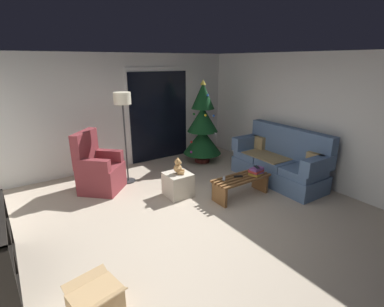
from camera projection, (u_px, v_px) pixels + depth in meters
name	position (u px, v px, depth m)	size (l,w,h in m)	color
ground_plane	(196.00, 224.00, 4.29)	(7.00, 7.00, 0.00)	#B2A38E
wall_back	(118.00, 112.00, 6.30)	(5.72, 0.12, 2.50)	silver
wall_right	(319.00, 121.00, 5.41)	(0.12, 6.00, 2.50)	silver
patio_door_frame	(159.00, 115.00, 6.82)	(1.60, 0.02, 2.20)	silver
patio_door_glass	(159.00, 117.00, 6.82)	(1.50, 0.02, 2.10)	black
couch	(280.00, 162.00, 5.70)	(0.82, 1.95, 1.08)	slate
coffee_table	(241.00, 184.00, 5.06)	(1.10, 0.40, 0.38)	brown
remote_silver	(224.00, 179.00, 4.93)	(0.04, 0.16, 0.02)	#ADADB2
remote_black	(238.00, 176.00, 5.02)	(0.04, 0.16, 0.02)	black
book_stack	(256.00, 171.00, 5.09)	(0.29, 0.24, 0.14)	#B79333
cell_phone	(257.00, 167.00, 5.08)	(0.07, 0.14, 0.01)	black
christmas_tree	(203.00, 127.00, 6.65)	(0.90, 0.90, 1.94)	#4C1E19
armchair	(99.00, 170.00, 5.28)	(0.97, 0.97, 1.13)	maroon
floor_lamp	(123.00, 107.00, 5.31)	(0.32, 0.32, 1.78)	#2D2D30
ottoman	(178.00, 184.00, 5.13)	(0.44, 0.44, 0.43)	beige
teddy_bear_honey	(178.00, 167.00, 5.02)	(0.22, 0.21, 0.29)	tan
cardboard_box_open_near_shelf	(96.00, 302.00, 2.72)	(0.52, 0.55, 0.33)	tan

